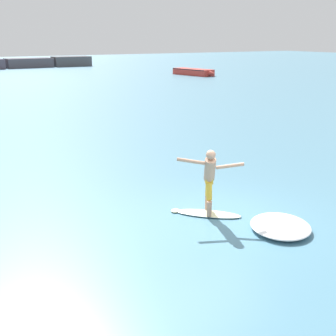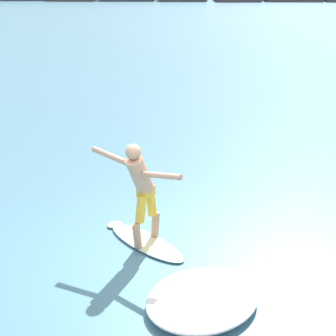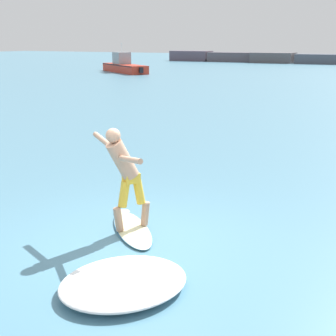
{
  "view_description": "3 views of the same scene",
  "coord_description": "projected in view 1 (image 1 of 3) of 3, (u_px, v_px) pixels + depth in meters",
  "views": [
    {
      "loc": [
        -6.99,
        -9.07,
        4.58
      ],
      "look_at": [
        -0.4,
        2.08,
        0.89
      ],
      "focal_mm": 50.0,
      "sensor_mm": 36.0,
      "label": 1
    },
    {
      "loc": [
        0.68,
        -7.96,
        4.44
      ],
      "look_at": [
        0.08,
        1.73,
        0.85
      ],
      "focal_mm": 60.0,
      "sensor_mm": 36.0,
      "label": 2
    },
    {
      "loc": [
        3.87,
        -6.02,
        3.2
      ],
      "look_at": [
        0.01,
        1.29,
        0.93
      ],
      "focal_mm": 50.0,
      "sensor_mm": 36.0,
      "label": 3
    }
  ],
  "objects": [
    {
      "name": "surfboard",
      "position": [
        207.0,
        214.0,
        12.37
      ],
      "size": [
        1.64,
        1.64,
        0.2
      ],
      "color": "beige",
      "rests_on": "ground"
    },
    {
      "name": "small_boat_offshore",
      "position": [
        194.0,
        72.0,
        55.52
      ],
      "size": [
        2.65,
        6.59,
        0.75
      ],
      "color": "#C6392F",
      "rests_on": "ground"
    },
    {
      "name": "ground_plane",
      "position": [
        222.0,
        218.0,
        12.18
      ],
      "size": [
        200.0,
        200.0,
        0.0
      ],
      "primitive_type": "plane",
      "color": "teal"
    },
    {
      "name": "surfer",
      "position": [
        210.0,
        176.0,
        11.94
      ],
      "size": [
        1.51,
        1.04,
        1.78
      ],
      "color": "tan",
      "rests_on": "surfboard"
    },
    {
      "name": "wave_foam_at_tail",
      "position": [
        280.0,
        226.0,
        11.38
      ],
      "size": [
        2.15,
        2.24,
        0.2
      ],
      "color": "white",
      "rests_on": "ground"
    }
  ]
}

